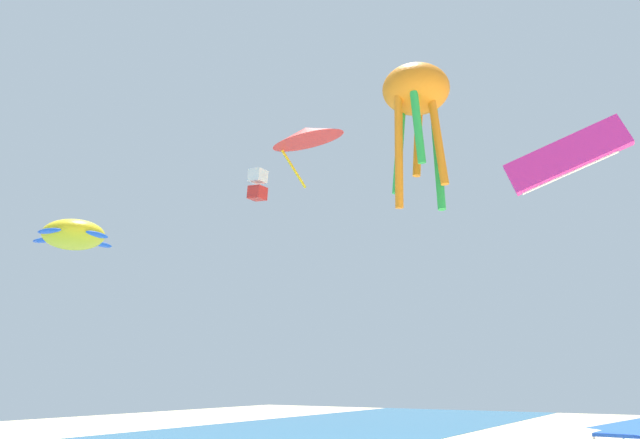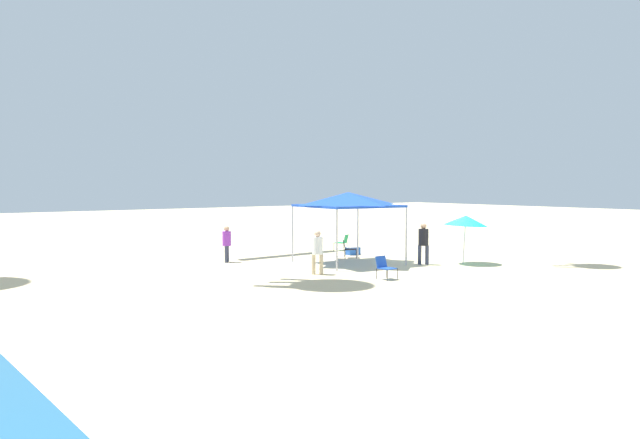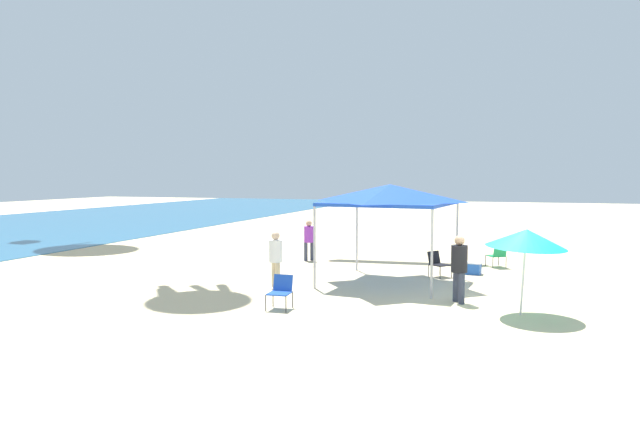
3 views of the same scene
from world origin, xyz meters
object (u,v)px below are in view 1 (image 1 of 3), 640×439
object	(u,v)px
kite_box_white	(258,185)
kite_octopus_orange	(416,97)
kite_turtle_yellow	(74,235)
kite_parafoil_magenta	(567,156)
kite_delta_red	(307,134)

from	to	relation	value
kite_box_white	kite_octopus_orange	size ratio (longest dim) A/B	0.34
kite_turtle_yellow	kite_octopus_orange	bearing A→B (deg)	-129.48
kite_parafoil_magenta	kite_octopus_orange	size ratio (longest dim) A/B	0.95
kite_delta_red	kite_octopus_orange	size ratio (longest dim) A/B	0.99
kite_box_white	kite_delta_red	xyz separation A→B (m)	(-0.80, -4.35, 2.34)
kite_parafoil_magenta	kite_turtle_yellow	bearing A→B (deg)	18.76
kite_box_white	kite_parafoil_magenta	xyz separation A→B (m)	(-1.22, -19.39, -2.11)
kite_box_white	kite_turtle_yellow	distance (m)	14.18
kite_parafoil_magenta	kite_turtle_yellow	distance (m)	23.70
kite_turtle_yellow	kite_box_white	bearing A→B (deg)	-57.07
kite_delta_red	kite_parafoil_magenta	bearing A→B (deg)	23.94
kite_delta_red	kite_octopus_orange	world-z (taller)	kite_delta_red
kite_box_white	kite_parafoil_magenta	world-z (taller)	kite_box_white
kite_box_white	kite_turtle_yellow	bearing A→B (deg)	177.00
kite_octopus_orange	kite_parafoil_magenta	bearing A→B (deg)	-52.09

